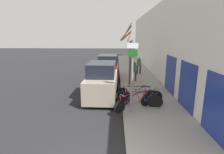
% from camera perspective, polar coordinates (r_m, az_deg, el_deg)
% --- Properties ---
extents(ground_plane, '(80.00, 80.00, 0.00)m').
position_cam_1_polar(ground_plane, '(15.24, -1.13, -1.11)').
color(ground_plane, black).
extents(sidewalk_curb, '(3.20, 32.00, 0.15)m').
position_cam_1_polar(sidewalk_curb, '(18.05, 7.54, 1.29)').
color(sidewalk_curb, gray).
rests_on(sidewalk_curb, ground).
extents(building_facade, '(0.23, 32.00, 6.50)m').
position_cam_1_polar(building_facade, '(17.86, 13.57, 11.13)').
color(building_facade, silver).
rests_on(building_facade, ground).
extents(signpost, '(0.49, 0.13, 3.48)m').
position_cam_1_polar(signpost, '(8.16, 6.51, 0.69)').
color(signpost, gray).
rests_on(signpost, sidewalk_curb).
extents(bicycle_0, '(1.95, 1.30, 0.89)m').
position_cam_1_polar(bicycle_0, '(8.94, 6.96, -8.20)').
color(bicycle_0, black).
rests_on(bicycle_0, sidewalk_curb).
extents(bicycle_1, '(2.20, 0.44, 0.86)m').
position_cam_1_polar(bicycle_1, '(9.36, 8.35, -7.31)').
color(bicycle_1, black).
rests_on(bicycle_1, sidewalk_curb).
extents(bicycle_2, '(2.14, 0.97, 0.87)m').
position_cam_1_polar(bicycle_2, '(9.61, 9.48, -6.77)').
color(bicycle_2, black).
rests_on(bicycle_2, sidewalk_curb).
extents(bicycle_3, '(2.50, 0.44, 0.95)m').
position_cam_1_polar(bicycle_3, '(9.95, 9.02, -5.85)').
color(bicycle_3, black).
rests_on(bicycle_3, sidewalk_curb).
extents(bicycle_4, '(2.25, 0.66, 0.92)m').
position_cam_1_polar(bicycle_4, '(10.28, 8.11, -5.28)').
color(bicycle_4, black).
rests_on(bicycle_4, sidewalk_curb).
extents(parked_car_0, '(2.08, 4.24, 2.23)m').
position_cam_1_polar(parked_car_0, '(10.87, -3.23, -1.50)').
color(parked_car_0, gray).
rests_on(parked_car_0, ground).
extents(parked_car_1, '(2.05, 4.31, 2.16)m').
position_cam_1_polar(parked_car_1, '(15.68, -1.36, 2.98)').
color(parked_car_1, maroon).
rests_on(parked_car_1, ground).
extents(pedestrian_near, '(0.44, 0.38, 1.71)m').
position_cam_1_polar(pedestrian_near, '(14.38, 7.19, 2.54)').
color(pedestrian_near, '#4C3D2D').
rests_on(pedestrian_near, sidewalk_curb).
extents(pedestrian_far, '(0.43, 0.37, 1.65)m').
position_cam_1_polar(pedestrian_far, '(17.34, 8.79, 4.22)').
color(pedestrian_far, '#1E2338').
rests_on(pedestrian_far, sidewalk_curb).
extents(street_tree, '(0.89, 1.58, 4.52)m').
position_cam_1_polar(street_tree, '(12.70, 5.81, 6.33)').
color(street_tree, '#4C3828').
rests_on(street_tree, sidewalk_curb).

